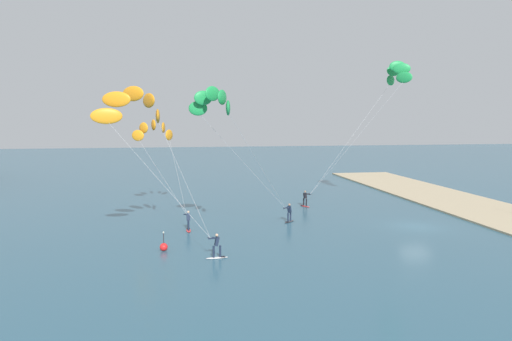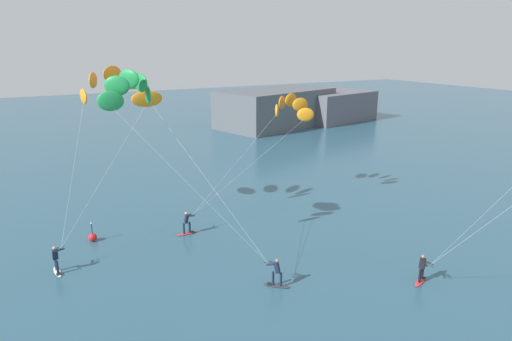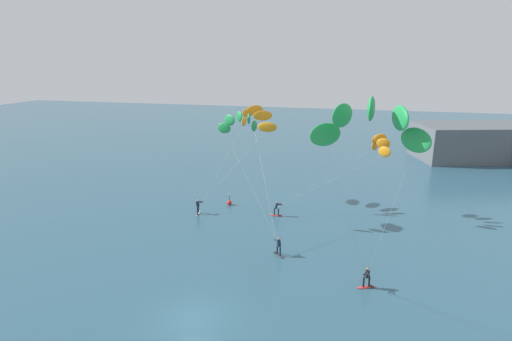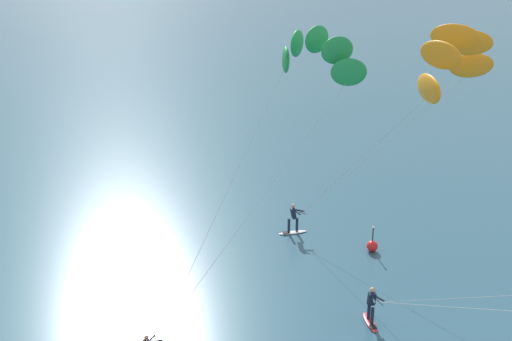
% 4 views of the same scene
% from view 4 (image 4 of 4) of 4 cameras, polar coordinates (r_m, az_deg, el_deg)
% --- Properties ---
extents(kitesurfer_nearshore, '(8.34, 9.06, 11.59)m').
position_cam_4_polar(kitesurfer_nearshore, '(30.09, 15.46, 8.43)').
color(kitesurfer_nearshore, white).
rests_on(kitesurfer_nearshore, ground).
extents(kitesurfer_downwind, '(8.32, 9.65, 11.63)m').
position_cam_4_polar(kitesurfer_downwind, '(27.98, 4.38, 8.52)').
color(kitesurfer_downwind, '#333338').
rests_on(kitesurfer_downwind, ground).
extents(marker_buoy, '(0.56, 0.56, 1.38)m').
position_cam_4_polar(marker_buoy, '(34.89, 9.56, -6.14)').
color(marker_buoy, red).
rests_on(marker_buoy, ground).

